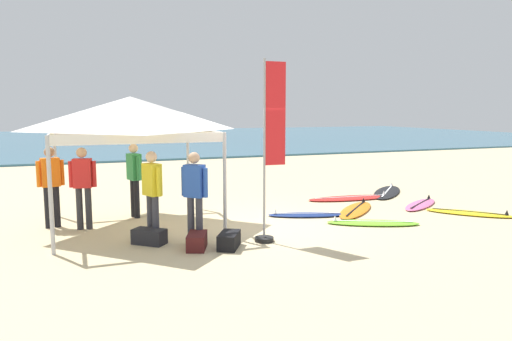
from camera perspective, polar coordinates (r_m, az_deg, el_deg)
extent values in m
plane|color=beige|center=(10.18, -0.82, -6.71)|extent=(80.00, 80.00, 0.00)
cube|color=#386B84|center=(41.23, -16.45, 3.66)|extent=(80.00, 36.00, 0.10)
cylinder|color=#B7B7BC|center=(8.73, -23.60, -2.83)|extent=(0.07, 0.07, 2.05)
cylinder|color=#B7B7BC|center=(9.12, -3.80, -1.81)|extent=(0.07, 0.07, 2.05)
cylinder|color=#B7B7BC|center=(11.79, -23.03, -0.31)|extent=(0.07, 0.07, 2.05)
cylinder|color=#B7B7BC|center=(12.08, -8.21, 0.38)|extent=(0.07, 0.07, 2.05)
cube|color=white|center=(8.69, -13.66, 3.75)|extent=(3.10, 0.03, 0.18)
cube|color=white|center=(11.76, -15.68, 4.56)|extent=(3.10, 0.03, 0.18)
cube|color=white|center=(10.16, -23.54, 3.84)|extent=(0.03, 3.10, 0.18)
cube|color=white|center=(10.51, -6.38, 4.49)|extent=(0.03, 3.10, 0.18)
pyramid|color=white|center=(10.21, -14.90, 6.68)|extent=(3.22, 3.22, 0.70)
ellipsoid|color=orange|center=(11.88, 11.96, -4.67)|extent=(1.99, 1.95, 0.07)
cube|color=black|center=(11.87, 11.96, -4.49)|extent=(1.37, 1.33, 0.01)
cone|color=black|center=(12.73, 12.87, -3.46)|extent=(0.09, 0.09, 0.12)
ellipsoid|color=yellow|center=(12.37, 24.35, -4.70)|extent=(1.70, 1.79, 0.07)
cube|color=black|center=(12.36, 24.36, -4.52)|extent=(1.14, 1.25, 0.01)
cone|color=black|center=(12.35, 28.08, -4.47)|extent=(0.09, 0.09, 0.12)
ellipsoid|color=black|center=(14.63, 15.57, -2.53)|extent=(2.25, 2.28, 0.07)
cube|color=white|center=(14.62, 15.58, -2.38)|extent=(1.53, 1.57, 0.01)
cone|color=white|center=(15.63, 16.08, -1.58)|extent=(0.09, 0.09, 0.12)
ellipsoid|color=pink|center=(13.00, 19.26, -3.89)|extent=(1.88, 1.49, 0.07)
cube|color=black|center=(12.99, 19.26, -3.73)|extent=(1.38, 0.93, 0.01)
cone|color=black|center=(13.72, 20.18, -2.95)|extent=(0.09, 0.09, 0.12)
ellipsoid|color=navy|center=(11.15, 6.16, -5.34)|extent=(1.88, 1.05, 0.07)
cube|color=white|center=(11.14, 6.16, -5.14)|extent=(1.47, 0.54, 0.01)
cone|color=white|center=(11.05, 2.33, -4.92)|extent=(0.09, 0.09, 0.12)
ellipsoid|color=red|center=(13.43, 11.39, -3.27)|extent=(2.58, 0.91, 0.07)
cube|color=white|center=(13.42, 11.40, -3.11)|extent=(2.15, 0.24, 0.01)
cone|color=white|center=(13.92, 15.21, -2.62)|extent=(0.09, 0.09, 0.12)
ellipsoid|color=#7AD12D|center=(10.62, 13.94, -6.16)|extent=(2.03, 1.33, 0.07)
cube|color=white|center=(10.61, 13.95, -5.96)|extent=(1.55, 0.76, 0.01)
cone|color=white|center=(10.49, 9.53, -5.68)|extent=(0.09, 0.09, 0.12)
cylinder|color=#383842|center=(8.81, -6.87, -6.05)|extent=(0.13, 0.13, 0.88)
cylinder|color=#383842|center=(8.90, -7.87, -5.93)|extent=(0.13, 0.13, 0.88)
cube|color=#2851B2|center=(8.72, -7.45, -1.25)|extent=(0.41, 0.41, 0.60)
sphere|color=tan|center=(8.66, -7.50, 1.53)|extent=(0.21, 0.21, 0.21)
cylinder|color=#2851B2|center=(8.60, -6.14, -1.48)|extent=(0.09, 0.09, 0.54)
cylinder|color=#2851B2|center=(8.84, -8.73, -1.29)|extent=(0.09, 0.09, 0.54)
cylinder|color=#383842|center=(9.09, -12.04, -5.75)|extent=(0.13, 0.13, 0.88)
cylinder|color=#383842|center=(9.24, -12.64, -5.56)|extent=(0.13, 0.13, 0.88)
cube|color=yellow|center=(9.03, -12.47, -1.07)|extent=(0.34, 0.42, 0.60)
sphere|color=beige|center=(8.98, -12.55, 1.62)|extent=(0.21, 0.21, 0.21)
cylinder|color=yellow|center=(8.84, -11.68, -1.36)|extent=(0.09, 0.09, 0.54)
cylinder|color=yellow|center=(9.22, -13.23, -1.04)|extent=(0.09, 0.09, 0.54)
cylinder|color=#2D2D33|center=(10.47, -20.55, -4.33)|extent=(0.13, 0.13, 0.88)
cylinder|color=#2D2D33|center=(10.43, -19.59, -4.33)|extent=(0.13, 0.13, 0.88)
cube|color=red|center=(10.33, -20.25, -0.30)|extent=(0.40, 0.30, 0.60)
sphere|color=tan|center=(10.29, -20.35, 2.04)|extent=(0.21, 0.21, 0.21)
cylinder|color=red|center=(10.39, -21.49, -0.44)|extent=(0.09, 0.09, 0.54)
cylinder|color=red|center=(10.29, -18.99, -0.39)|extent=(0.09, 0.09, 0.54)
cylinder|color=black|center=(11.34, -14.61, -3.23)|extent=(0.13, 0.13, 0.88)
cylinder|color=black|center=(11.17, -14.22, -3.37)|extent=(0.13, 0.13, 0.88)
cube|color=#2D8C47|center=(11.15, -14.54, 0.44)|extent=(0.32, 0.41, 0.60)
sphere|color=beige|center=(11.10, -14.61, 2.62)|extent=(0.21, 0.21, 0.21)
cylinder|color=#2D8C47|center=(11.36, -15.02, 0.45)|extent=(0.09, 0.09, 0.54)
cylinder|color=#2D8C47|center=(10.94, -14.03, 0.22)|extent=(0.09, 0.09, 0.54)
cylinder|color=black|center=(10.83, -23.89, -4.11)|extent=(0.13, 0.13, 0.88)
cylinder|color=black|center=(10.86, -22.95, -4.04)|extent=(0.13, 0.13, 0.88)
cube|color=orange|center=(10.73, -23.62, -0.20)|extent=(0.40, 0.29, 0.60)
sphere|color=#9E7051|center=(10.69, -23.73, 2.06)|extent=(0.21, 0.21, 0.21)
cylinder|color=orange|center=(10.70, -24.82, -0.39)|extent=(0.09, 0.09, 0.54)
cylinder|color=orange|center=(10.78, -22.41, -0.22)|extent=(0.09, 0.09, 0.54)
cylinder|color=#99999E|center=(8.72, 1.02, 2.25)|extent=(0.04, 0.04, 3.40)
cube|color=red|center=(8.77, 2.37, 6.86)|extent=(0.40, 0.02, 1.90)
cylinder|color=black|center=(9.02, 0.99, -8.31)|extent=(0.36, 0.36, 0.08)
cube|color=#4C1919|center=(8.60, -7.15, -8.47)|extent=(0.51, 0.67, 0.28)
cube|color=black|center=(8.59, -3.29, -8.43)|extent=(0.58, 0.68, 0.28)
cube|color=#232328|center=(9.04, -12.78, -7.80)|extent=(0.66, 0.63, 0.28)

